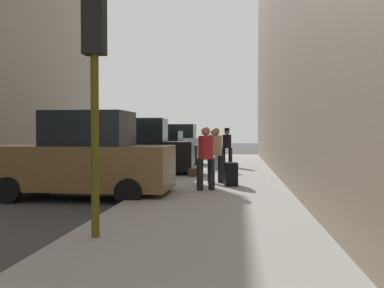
# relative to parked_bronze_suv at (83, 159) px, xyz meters

# --- Properties ---
(sidewalk) EXTENTS (4.00, 40.00, 0.15)m
(sidewalk) POSITION_rel_parked_bronze_suv_xyz_m (3.35, 0.40, -0.96)
(sidewalk) COLOR gray
(sidewalk) RESTS_ON ground_plane
(parked_bronze_suv) EXTENTS (4.64, 2.13, 2.25)m
(parked_bronze_suv) POSITION_rel_parked_bronze_suv_xyz_m (0.00, 0.00, 0.00)
(parked_bronze_suv) COLOR brown
(parked_bronze_suv) RESTS_ON ground_plane
(parked_black_suv) EXTENTS (4.67, 2.20, 2.25)m
(parked_black_suv) POSITION_rel_parked_bronze_suv_xyz_m (-0.00, 5.48, 0.00)
(parked_black_suv) COLOR black
(parked_black_suv) RESTS_ON ground_plane
(parked_dark_green_sedan) EXTENTS (4.25, 2.15, 1.79)m
(parked_dark_green_sedan) POSITION_rel_parked_bronze_suv_xyz_m (0.00, 10.52, -0.18)
(parked_dark_green_sedan) COLOR #193828
(parked_dark_green_sedan) RESTS_ON ground_plane
(parked_white_van) EXTENTS (4.66, 2.17, 2.25)m
(parked_white_van) POSITION_rel_parked_bronze_suv_xyz_m (-0.00, 16.67, 0.00)
(parked_white_van) COLOR silver
(parked_white_van) RESTS_ON ground_plane
(fire_hydrant) EXTENTS (0.42, 0.22, 0.70)m
(fire_hydrant) POSITION_rel_parked_bronze_suv_xyz_m (1.80, 7.05, -0.54)
(fire_hydrant) COLOR red
(fire_hydrant) RESTS_ON sidewalk
(traffic_light) EXTENTS (0.32, 0.32, 3.60)m
(traffic_light) POSITION_rel_parked_bronze_suv_xyz_m (1.85, -4.48, 1.73)
(traffic_light) COLOR #514C0F
(traffic_light) RESTS_ON sidewalk
(pedestrian_in_tan_coat) EXTENTS (0.52, 0.45, 1.71)m
(pedestrian_in_tan_coat) POSITION_rel_parked_bronze_suv_xyz_m (3.27, 2.61, 0.07)
(pedestrian_in_tan_coat) COLOR black
(pedestrian_in_tan_coat) RESTS_ON sidewalk
(pedestrian_in_red_jacket) EXTENTS (0.53, 0.49, 1.71)m
(pedestrian_in_red_jacket) POSITION_rel_parked_bronze_suv_xyz_m (3.09, 0.87, 0.07)
(pedestrian_in_red_jacket) COLOR black
(pedestrian_in_red_jacket) RESTS_ON sidewalk
(pedestrian_in_jeans) EXTENTS (0.51, 0.42, 1.71)m
(pedestrian_in_jeans) POSITION_rel_parked_bronze_suv_xyz_m (2.94, 7.17, 0.07)
(pedestrian_in_jeans) COLOR #728CB2
(pedestrian_in_jeans) RESTS_ON sidewalk
(pedestrian_with_fedora) EXTENTS (0.52, 0.46, 1.78)m
(pedestrian_with_fedora) POSITION_rel_parked_bronze_suv_xyz_m (3.45, 9.11, 0.10)
(pedestrian_with_fedora) COLOR black
(pedestrian_with_fedora) RESTS_ON sidewalk
(rolling_suitcase) EXTENTS (0.44, 0.61, 1.04)m
(rolling_suitcase) POSITION_rel_parked_bronze_suv_xyz_m (3.75, 1.96, -0.54)
(rolling_suitcase) COLOR black
(rolling_suitcase) RESTS_ON sidewalk
(duffel_bag) EXTENTS (0.32, 0.44, 0.28)m
(duffel_bag) POSITION_rel_parked_bronze_suv_xyz_m (2.37, 4.52, -0.74)
(duffel_bag) COLOR #472D19
(duffel_bag) RESTS_ON sidewalk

